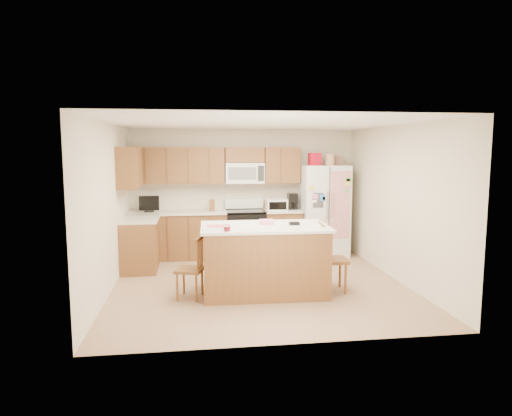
{
  "coord_description": "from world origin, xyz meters",
  "views": [
    {
      "loc": [
        -1.0,
        -6.89,
        2.11
      ],
      "look_at": [
        -0.0,
        0.35,
        1.17
      ],
      "focal_mm": 32.0,
      "sensor_mm": 36.0,
      "label": 1
    }
  ],
  "objects": [
    {
      "name": "island",
      "position": [
        0.02,
        -0.42,
        0.51
      ],
      "size": [
        1.88,
        1.13,
        1.1
      ],
      "color": "brown",
      "rests_on": "ground"
    },
    {
      "name": "refrigerator",
      "position": [
        1.57,
        1.87,
        0.92
      ],
      "size": [
        0.9,
        0.79,
        2.04
      ],
      "color": "white",
      "rests_on": "ground"
    },
    {
      "name": "windsor_chair_back",
      "position": [
        -0.09,
        0.26,
        0.41
      ],
      "size": [
        0.48,
        0.47,
        0.87
      ],
      "color": "brown",
      "rests_on": "ground"
    },
    {
      "name": "ground",
      "position": [
        0.0,
        0.0,
        0.0
      ],
      "size": [
        4.5,
        4.5,
        0.0
      ],
      "primitive_type": "plane",
      "color": "#876141",
      "rests_on": "ground"
    },
    {
      "name": "room_shell",
      "position": [
        0.0,
        0.0,
        1.44
      ],
      "size": [
        4.6,
        4.6,
        2.52
      ],
      "color": "beige",
      "rests_on": "ground"
    },
    {
      "name": "windsor_chair_right",
      "position": [
        1.01,
        -0.47,
        0.48
      ],
      "size": [
        0.46,
        0.48,
        1.02
      ],
      "color": "brown",
      "rests_on": "ground"
    },
    {
      "name": "stove",
      "position": [
        0.0,
        1.94,
        0.47
      ],
      "size": [
        0.76,
        0.65,
        1.13
      ],
      "color": "black",
      "rests_on": "ground"
    },
    {
      "name": "cabinetry",
      "position": [
        -0.98,
        1.79,
        0.91
      ],
      "size": [
        3.36,
        1.56,
        2.15
      ],
      "color": "brown",
      "rests_on": "ground"
    },
    {
      "name": "windsor_chair_left",
      "position": [
        -1.05,
        -0.52,
        0.42
      ],
      "size": [
        0.46,
        0.47,
        0.89
      ],
      "color": "brown",
      "rests_on": "ground"
    }
  ]
}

